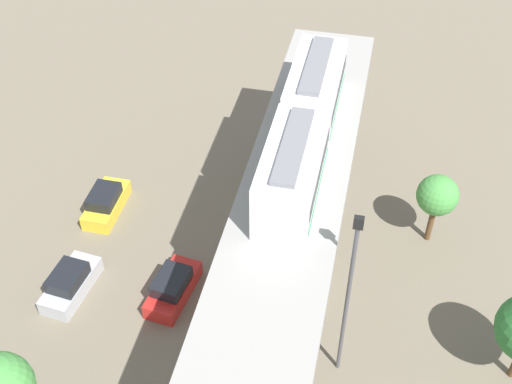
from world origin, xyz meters
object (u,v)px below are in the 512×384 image
parked_car_silver (70,283)px  parked_car_yellow (106,203)px  tree_near_viaduct (437,196)px  train (304,128)px  signal_post (348,294)px  parked_car_red (173,287)px

parked_car_silver → parked_car_yellow: bearing=-79.2°
tree_near_viaduct → parked_car_yellow: bearing=5.6°
parked_car_silver → parked_car_yellow: 6.76m
train → parked_car_yellow: size_ratio=3.22×
train → signal_post: size_ratio=1.23×
tree_near_viaduct → signal_post: size_ratio=0.45×
train → tree_near_viaduct: size_ratio=2.76×
parked_car_silver → parked_car_yellow: same height
parked_car_yellow → parked_car_red: (-6.35, 5.77, 0.00)m
train → parked_car_red: train is taller
train → parked_car_red: (6.39, 4.28, -9.17)m
train → parked_car_red: bearing=33.8°
parked_car_red → tree_near_viaduct: bearing=-143.5°
parked_car_silver → parked_car_red: 5.89m
tree_near_viaduct → parked_car_red: bearing=28.9°
parked_car_silver → parked_car_red: (-5.81, -0.97, 0.00)m
tree_near_viaduct → signal_post: 11.50m
train → parked_car_silver: (12.20, 5.25, -9.17)m
parked_car_yellow → signal_post: (-16.14, 8.41, 5.28)m
parked_car_silver → signal_post: signal_post is taller
train → parked_car_yellow: (12.74, -1.49, -9.17)m
train → parked_car_yellow: bearing=-6.7°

